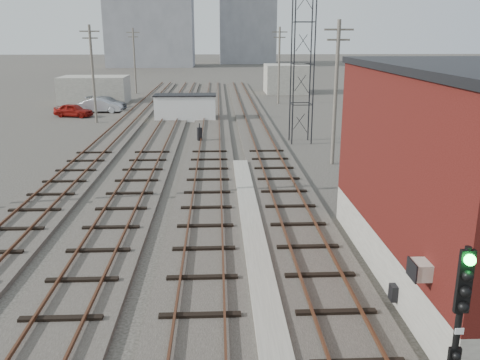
{
  "coord_description": "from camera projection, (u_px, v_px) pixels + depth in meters",
  "views": [
    {
      "loc": [
        -0.91,
        -3.76,
        8.1
      ],
      "look_at": [
        -0.0,
        16.8,
        2.2
      ],
      "focal_mm": 38.0,
      "sensor_mm": 36.0,
      "label": 1
    }
  ],
  "objects": [
    {
      "name": "ground",
      "position": [
        225.0,
        102.0,
        63.5
      ],
      "size": [
        320.0,
        320.0,
        0.0
      ],
      "primitive_type": "plane",
      "color": "#282621",
      "rests_on": "ground"
    },
    {
      "name": "track_right",
      "position": [
        258.0,
        132.0,
        43.41
      ],
      "size": [
        3.2,
        90.0,
        0.39
      ],
      "color": "#332D28",
      "rests_on": "ground"
    },
    {
      "name": "track_mid_right",
      "position": [
        211.0,
        132.0,
        43.24
      ],
      "size": [
        3.2,
        90.0,
        0.39
      ],
      "color": "#332D28",
      "rests_on": "ground"
    },
    {
      "name": "track_mid_left",
      "position": [
        164.0,
        133.0,
        43.07
      ],
      "size": [
        3.2,
        90.0,
        0.39
      ],
      "color": "#332D28",
      "rests_on": "ground"
    },
    {
      "name": "track_left",
      "position": [
        116.0,
        133.0,
        42.9
      ],
      "size": [
        3.2,
        90.0,
        0.39
      ],
      "color": "#332D28",
      "rests_on": "ground"
    },
    {
      "name": "platform_curb",
      "position": [
        256.0,
        252.0,
        19.31
      ],
      "size": [
        0.9,
        28.0,
        0.26
      ],
      "primitive_type": "cube",
      "color": "gray",
      "rests_on": "ground"
    },
    {
      "name": "brick_building",
      "position": [
        473.0,
        176.0,
        16.72
      ],
      "size": [
        6.54,
        12.2,
        7.22
      ],
      "color": "gray",
      "rests_on": "ground"
    },
    {
      "name": "lattice_tower",
      "position": [
        303.0,
        43.0,
        37.66
      ],
      "size": [
        1.6,
        1.6,
        15.0
      ],
      "color": "black",
      "rests_on": "ground"
    },
    {
      "name": "utility_pole_left_b",
      "position": [
        93.0,
        72.0,
        47.24
      ],
      "size": [
        1.8,
        0.24,
        9.0
      ],
      "color": "#595147",
      "rests_on": "ground"
    },
    {
      "name": "utility_pole_left_c",
      "position": [
        134.0,
        59.0,
        71.25
      ],
      "size": [
        1.8,
        0.24,
        9.0
      ],
      "color": "#595147",
      "rests_on": "ground"
    },
    {
      "name": "utility_pole_right_a",
      "position": [
        336.0,
        90.0,
        31.72
      ],
      "size": [
        1.8,
        0.24,
        9.0
      ],
      "color": "#595147",
      "rests_on": "ground"
    },
    {
      "name": "utility_pole_right_b",
      "position": [
        279.0,
        63.0,
        60.53
      ],
      "size": [
        1.8,
        0.24,
        9.0
      ],
      "color": "#595147",
      "rests_on": "ground"
    },
    {
      "name": "apartment_left",
      "position": [
        150.0,
        7.0,
        130.61
      ],
      "size": [
        22.0,
        14.0,
        30.0
      ],
      "primitive_type": "cube",
      "color": "gray",
      "rests_on": "ground"
    },
    {
      "name": "apartment_right",
      "position": [
        247.0,
        17.0,
        146.68
      ],
      "size": [
        16.0,
        12.0,
        26.0
      ],
      "primitive_type": "cube",
      "color": "gray",
      "rests_on": "ground"
    },
    {
      "name": "shed_left",
      "position": [
        95.0,
        90.0,
        62.38
      ],
      "size": [
        8.0,
        5.0,
        3.2
      ],
      "primitive_type": "cube",
      "color": "gray",
      "rests_on": "ground"
    },
    {
      "name": "shed_right",
      "position": [
        286.0,
        79.0,
        72.93
      ],
      "size": [
        6.0,
        6.0,
        4.0
      ],
      "primitive_type": "cube",
      "color": "gray",
      "rests_on": "ground"
    },
    {
      "name": "signal_mast",
      "position": [
        458.0,
        331.0,
        9.84
      ],
      "size": [
        0.4,
        0.42,
        4.33
      ],
      "color": "gray",
      "rests_on": "ground"
    },
    {
      "name": "switch_stand",
      "position": [
        200.0,
        134.0,
        39.31
      ],
      "size": [
        0.42,
        0.42,
        1.42
      ],
      "rotation": [
        0.0,
        0.0,
        0.38
      ],
      "color": "black",
      "rests_on": "ground"
    },
    {
      "name": "site_trailer",
      "position": [
        185.0,
        107.0,
        49.51
      ],
      "size": [
        6.05,
        2.67,
        2.54
      ],
      "rotation": [
        0.0,
        0.0,
        0.01
      ],
      "color": "white",
      "rests_on": "ground"
    },
    {
      "name": "car_red",
      "position": [
        73.0,
        110.0,
        51.76
      ],
      "size": [
        4.25,
        2.67,
        1.35
      ],
      "primitive_type": "imported",
      "rotation": [
        0.0,
        0.0,
        1.28
      ],
      "color": "maroon",
      "rests_on": "ground"
    },
    {
      "name": "car_silver",
      "position": [
        101.0,
        105.0,
        54.74
      ],
      "size": [
        4.6,
        1.76,
        1.5
      ],
      "primitive_type": "imported",
      "rotation": [
        0.0,
        0.0,
        1.53
      ],
      "color": "#AFB2B8",
      "rests_on": "ground"
    },
    {
      "name": "car_grey",
      "position": [
        107.0,
        103.0,
        57.64
      ],
      "size": [
        5.05,
        3.33,
        1.36
      ],
      "primitive_type": "imported",
      "rotation": [
        0.0,
        0.0,
        1.24
      ],
      "color": "slate",
      "rests_on": "ground"
    }
  ]
}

